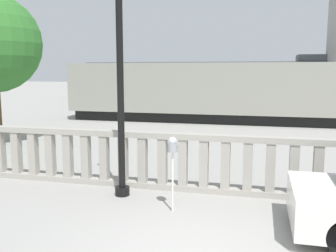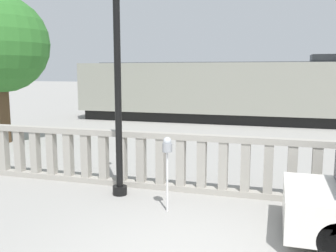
% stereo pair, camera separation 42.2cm
% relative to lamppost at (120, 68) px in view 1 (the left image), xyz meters
% --- Properties ---
extents(balustrade, '(13.28, 0.24, 1.37)m').
position_rel_lamppost_xyz_m(balustrade, '(2.02, 0.65, -2.20)').
color(balustrade, '#9E998E').
rests_on(balustrade, ground).
extents(lamppost, '(0.35, 0.35, 5.29)m').
position_rel_lamppost_xyz_m(lamppost, '(0.00, 0.00, 0.00)').
color(lamppost, black).
rests_on(lamppost, ground).
extents(parking_meter, '(0.20, 0.20, 1.53)m').
position_rel_lamppost_xyz_m(parking_meter, '(1.33, -0.67, -1.62)').
color(parking_meter, silver).
rests_on(parking_meter, ground).
extents(train_near, '(25.64, 3.04, 3.82)m').
position_rel_lamppost_xyz_m(train_near, '(5.46, 12.99, -1.18)').
color(train_near, black).
rests_on(train_near, ground).
extents(train_far, '(23.11, 2.88, 4.21)m').
position_rel_lamppost_xyz_m(train_far, '(-2.25, 28.45, -0.99)').
color(train_far, black).
rests_on(train_far, ground).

